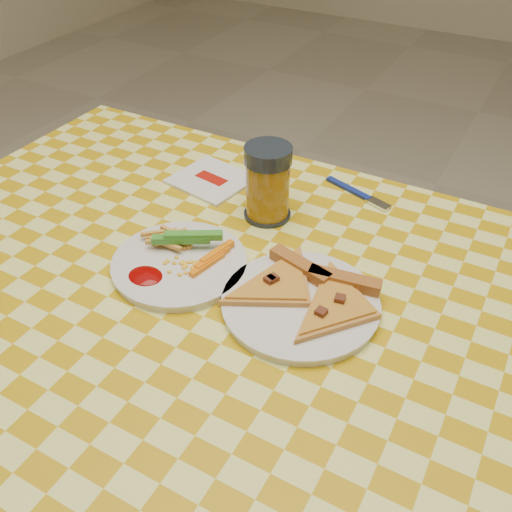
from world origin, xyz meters
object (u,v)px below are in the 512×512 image
object	(u,v)px
plate_left	(180,265)
drink_glass	(268,183)
table	(229,322)
plate_right	(300,305)

from	to	relation	value
plate_left	drink_glass	distance (m)	0.22
plate_left	table	bearing A→B (deg)	-3.72
drink_glass	plate_right	bearing A→B (deg)	-50.50
table	plate_left	distance (m)	0.12
table	drink_glass	world-z (taller)	drink_glass
table	plate_right	world-z (taller)	plate_right
table	plate_left	size ratio (longest dim) A/B	5.91
plate_left	plate_right	size ratio (longest dim) A/B	0.93
plate_left	plate_right	world-z (taller)	same
table	drink_glass	xyz separation A→B (m)	(-0.04, 0.21, 0.14)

